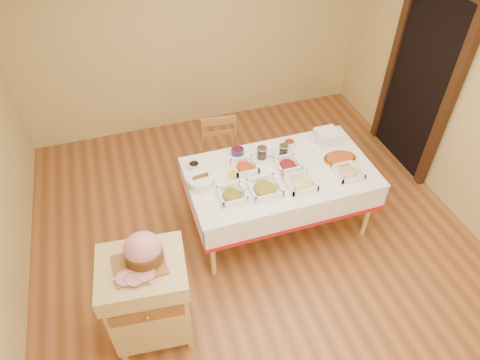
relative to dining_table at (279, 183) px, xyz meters
name	(u,v)px	position (x,y,z in m)	size (l,w,h in m)	color
room_shell	(265,153)	(-0.30, -0.30, 0.70)	(5.00, 5.00, 5.00)	brown
doorway	(421,79)	(1.90, 0.60, 0.51)	(0.09, 1.10, 2.20)	black
dining_table	(279,183)	(0.00, 0.00, 0.00)	(1.82, 1.02, 0.76)	#D7B976
butcher_cart	(148,296)	(-1.46, -0.83, -0.07)	(0.71, 0.62, 0.93)	#D7B976
dining_chair	(222,158)	(-0.40, 0.69, -0.12)	(0.46, 0.44, 0.94)	#935E30
ham_on_board	(142,252)	(-1.42, -0.80, 0.45)	(0.40, 0.38, 0.26)	#935E30
serving_dish_a	(232,195)	(-0.56, -0.20, 0.19)	(0.24, 0.24, 0.10)	white
serving_dish_b	(265,188)	(-0.25, -0.21, 0.20)	(0.28, 0.28, 0.11)	white
serving_dish_c	(300,184)	(0.10, -0.25, 0.20)	(0.26, 0.26, 0.10)	white
serving_dish_d	(348,172)	(0.60, -0.24, 0.19)	(0.25, 0.25, 0.09)	white
serving_dish_e	(245,167)	(-0.32, 0.13, 0.20)	(0.24, 0.23, 0.11)	white
serving_dish_f	(288,165)	(0.09, 0.04, 0.20)	(0.24, 0.23, 0.11)	white
small_bowl_left	(194,165)	(-0.79, 0.31, 0.19)	(0.12, 0.12, 0.05)	white
small_bowl_mid	(237,151)	(-0.32, 0.39, 0.19)	(0.13, 0.13, 0.06)	navy
small_bowl_right	(289,144)	(0.23, 0.34, 0.20)	(0.12, 0.12, 0.06)	white
bowl_white_imported	(265,152)	(-0.04, 0.31, 0.18)	(0.16, 0.16, 0.04)	white
bowl_small_imported	(316,139)	(0.54, 0.34, 0.18)	(0.14, 0.14, 0.04)	white
preserve_jar_left	(262,153)	(-0.10, 0.25, 0.22)	(0.10, 0.10, 0.13)	silver
preserve_jar_right	(284,151)	(0.12, 0.23, 0.22)	(0.09, 0.09, 0.12)	silver
mustard_bottle	(231,173)	(-0.48, 0.05, 0.23)	(0.05, 0.05, 0.16)	yellow
bread_basket	(201,181)	(-0.78, 0.05, 0.21)	(0.26, 0.26, 0.11)	white
plate_stack	(327,136)	(0.64, 0.30, 0.22)	(0.22, 0.22, 0.12)	white
brass_platter	(340,159)	(0.63, -0.03, 0.18)	(0.33, 0.24, 0.04)	gold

